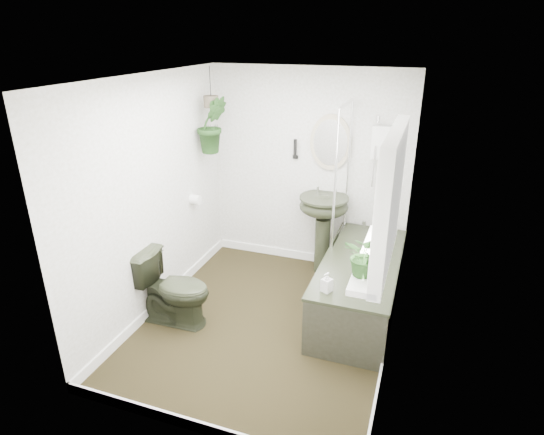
% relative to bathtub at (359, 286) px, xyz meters
% --- Properties ---
extents(floor, '(2.30, 2.80, 0.02)m').
position_rel_bathtub_xyz_m(floor, '(-0.80, -0.50, -0.30)').
color(floor, black).
rests_on(floor, ground).
extents(ceiling, '(2.30, 2.80, 0.02)m').
position_rel_bathtub_xyz_m(ceiling, '(-0.80, -0.50, 2.02)').
color(ceiling, white).
rests_on(ceiling, ground).
extents(wall_back, '(2.30, 0.02, 2.30)m').
position_rel_bathtub_xyz_m(wall_back, '(-0.80, 0.91, 0.86)').
color(wall_back, white).
rests_on(wall_back, ground).
extents(wall_front, '(2.30, 0.02, 2.30)m').
position_rel_bathtub_xyz_m(wall_front, '(-0.80, -1.91, 0.86)').
color(wall_front, white).
rests_on(wall_front, ground).
extents(wall_left, '(0.02, 2.80, 2.30)m').
position_rel_bathtub_xyz_m(wall_left, '(-1.96, -0.50, 0.86)').
color(wall_left, white).
rests_on(wall_left, ground).
extents(wall_right, '(0.02, 2.80, 2.30)m').
position_rel_bathtub_xyz_m(wall_right, '(0.36, -0.50, 0.86)').
color(wall_right, white).
rests_on(wall_right, ground).
extents(skirting, '(2.30, 2.80, 0.10)m').
position_rel_bathtub_xyz_m(skirting, '(-0.80, -0.50, -0.24)').
color(skirting, white).
rests_on(skirting, floor).
extents(bathtub, '(0.72, 1.72, 0.58)m').
position_rel_bathtub_xyz_m(bathtub, '(0.00, 0.00, 0.00)').
color(bathtub, '#282D1D').
rests_on(bathtub, floor).
extents(bath_screen, '(0.04, 0.72, 1.40)m').
position_rel_bathtub_xyz_m(bath_screen, '(-0.33, 0.49, 0.99)').
color(bath_screen, silver).
rests_on(bath_screen, bathtub).
extents(shower_box, '(0.20, 0.10, 0.35)m').
position_rel_bathtub_xyz_m(shower_box, '(0.00, 0.84, 1.26)').
color(shower_box, white).
rests_on(shower_box, wall_back).
extents(oval_mirror, '(0.46, 0.03, 0.62)m').
position_rel_bathtub_xyz_m(oval_mirror, '(-0.55, 0.87, 1.21)').
color(oval_mirror, '#B6A88B').
rests_on(oval_mirror, wall_back).
extents(wall_sconce, '(0.04, 0.04, 0.22)m').
position_rel_bathtub_xyz_m(wall_sconce, '(-0.95, 0.86, 1.11)').
color(wall_sconce, black).
rests_on(wall_sconce, wall_back).
extents(toilet_roll_holder, '(0.11, 0.11, 0.11)m').
position_rel_bathtub_xyz_m(toilet_roll_holder, '(-1.90, 0.20, 0.61)').
color(toilet_roll_holder, white).
rests_on(toilet_roll_holder, wall_left).
extents(window_recess, '(0.08, 1.00, 0.90)m').
position_rel_bathtub_xyz_m(window_recess, '(0.29, -1.20, 1.36)').
color(window_recess, white).
rests_on(window_recess, wall_right).
extents(window_sill, '(0.18, 1.00, 0.04)m').
position_rel_bathtub_xyz_m(window_sill, '(0.22, -1.20, 0.94)').
color(window_sill, white).
rests_on(window_sill, wall_right).
extents(window_blinds, '(0.01, 0.86, 0.76)m').
position_rel_bathtub_xyz_m(window_blinds, '(0.24, -1.20, 1.36)').
color(window_blinds, white).
rests_on(window_blinds, wall_right).
extents(toilet, '(0.72, 0.43, 0.73)m').
position_rel_bathtub_xyz_m(toilet, '(-1.65, -0.76, 0.07)').
color(toilet, '#282D1D').
rests_on(toilet, floor).
extents(pedestal_sink, '(0.63, 0.57, 0.94)m').
position_rel_bathtub_xyz_m(pedestal_sink, '(-0.55, 0.69, 0.18)').
color(pedestal_sink, '#282D1D').
rests_on(pedestal_sink, floor).
extents(sill_plant, '(0.30, 0.29, 0.27)m').
position_rel_bathtub_xyz_m(sill_plant, '(0.20, -1.50, 1.09)').
color(sill_plant, black).
rests_on(sill_plant, window_sill).
extents(hanging_plant, '(0.43, 0.43, 0.62)m').
position_rel_bathtub_xyz_m(hanging_plant, '(-1.77, 0.45, 1.40)').
color(hanging_plant, black).
rests_on(hanging_plant, ceiling).
extents(soap_bottle, '(0.11, 0.11, 0.18)m').
position_rel_bathtub_xyz_m(soap_bottle, '(-0.19, -0.68, 0.38)').
color(soap_bottle, black).
rests_on(soap_bottle, bathtub).
extents(hanging_pot, '(0.16, 0.16, 0.12)m').
position_rel_bathtub_xyz_m(hanging_pot, '(-1.77, 0.45, 1.65)').
color(hanging_pot, '#4B4234').
rests_on(hanging_pot, ceiling).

